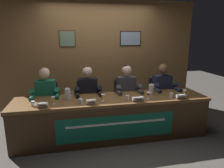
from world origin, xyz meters
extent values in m
plane|color=#4C4742|center=(0.00, 0.00, 0.00)|extent=(12.00, 12.00, 0.00)
cube|color=brown|center=(0.00, 1.44, 1.30)|extent=(4.60, 0.12, 2.60)
cube|color=#4C3319|center=(-0.73, 1.38, 1.73)|extent=(0.36, 0.02, 0.37)
cube|color=slate|center=(-0.73, 1.36, 1.73)|extent=(0.32, 0.01, 0.33)
cube|color=black|center=(0.73, 1.38, 1.73)|extent=(0.51, 0.02, 0.34)
cube|color=#8C99AD|center=(0.73, 1.36, 1.73)|extent=(0.47, 0.01, 0.30)
cube|color=brown|center=(0.00, 0.00, 0.70)|extent=(3.40, 0.77, 0.05)
cube|color=#402A16|center=(0.00, -0.37, 0.34)|extent=(3.34, 0.04, 0.68)
cube|color=#402A16|center=(-1.65, 0.00, 0.34)|extent=(0.08, 0.69, 0.68)
cube|color=#402A16|center=(1.65, 0.00, 0.34)|extent=(0.08, 0.69, 0.68)
cube|color=#14664C|center=(0.01, -0.39, 0.34)|extent=(1.95, 0.01, 0.41)
cube|color=white|center=(0.01, -0.39, 0.41)|extent=(1.65, 0.00, 0.04)
cylinder|color=black|center=(-1.16, 0.49, 0.01)|extent=(0.44, 0.44, 0.02)
cylinder|color=black|center=(-1.16, 0.49, 0.23)|extent=(0.05, 0.05, 0.42)
cube|color=#232328|center=(-1.16, 0.49, 0.45)|extent=(0.44, 0.44, 0.03)
cube|color=#232328|center=(-1.16, 0.69, 0.69)|extent=(0.40, 0.05, 0.44)
cylinder|color=black|center=(-1.26, 0.14, 0.23)|extent=(0.10, 0.10, 0.47)
cylinder|color=black|center=(-1.06, 0.14, 0.23)|extent=(0.10, 0.10, 0.47)
cylinder|color=black|center=(-1.26, 0.29, 0.52)|extent=(0.13, 0.34, 0.13)
cylinder|color=black|center=(-1.06, 0.29, 0.52)|extent=(0.13, 0.34, 0.13)
cube|color=#196047|center=(-1.16, 0.46, 0.76)|extent=(0.36, 0.20, 0.48)
sphere|color=beige|center=(-1.16, 0.44, 1.13)|extent=(0.19, 0.19, 0.19)
sphere|color=gray|center=(-1.16, 0.45, 1.15)|extent=(0.17, 0.17, 0.17)
cylinder|color=#196047|center=(-1.37, 0.36, 0.78)|extent=(0.09, 0.30, 0.25)
cylinder|color=#196047|center=(-0.95, 0.36, 0.78)|extent=(0.09, 0.30, 0.25)
cylinder|color=#196047|center=(-1.37, 0.20, 0.76)|extent=(0.07, 0.24, 0.07)
cylinder|color=#196047|center=(-0.95, 0.20, 0.76)|extent=(0.07, 0.24, 0.07)
cube|color=white|center=(-1.14, -0.30, 0.77)|extent=(0.16, 0.03, 0.08)
cube|color=white|center=(-1.14, -0.27, 0.77)|extent=(0.16, 0.03, 0.08)
cube|color=black|center=(-1.14, -0.30, 0.77)|extent=(0.11, 0.01, 0.01)
cylinder|color=white|center=(-0.99, -0.14, 0.73)|extent=(0.06, 0.06, 0.00)
cylinder|color=white|center=(-0.99, -0.14, 0.76)|extent=(0.01, 0.01, 0.05)
cone|color=white|center=(-0.99, -0.14, 0.82)|extent=(0.06, 0.06, 0.06)
cylinder|color=orange|center=(-0.99, -0.14, 0.81)|extent=(0.04, 0.04, 0.04)
cylinder|color=silver|center=(-1.29, -0.19, 0.77)|extent=(0.06, 0.06, 0.08)
cylinder|color=silver|center=(-1.29, -0.19, 0.75)|extent=(0.05, 0.05, 0.05)
cylinder|color=black|center=(-0.39, 0.49, 0.01)|extent=(0.44, 0.44, 0.02)
cylinder|color=black|center=(-0.39, 0.49, 0.23)|extent=(0.05, 0.05, 0.42)
cube|color=#232328|center=(-0.39, 0.49, 0.45)|extent=(0.44, 0.44, 0.03)
cube|color=#232328|center=(-0.39, 0.69, 0.69)|extent=(0.40, 0.05, 0.44)
cylinder|color=black|center=(-0.49, 0.14, 0.23)|extent=(0.10, 0.10, 0.47)
cylinder|color=black|center=(-0.29, 0.14, 0.23)|extent=(0.10, 0.10, 0.47)
cylinder|color=black|center=(-0.49, 0.29, 0.52)|extent=(0.13, 0.34, 0.13)
cylinder|color=black|center=(-0.29, 0.29, 0.52)|extent=(0.13, 0.34, 0.13)
cube|color=black|center=(-0.39, 0.46, 0.76)|extent=(0.36, 0.20, 0.48)
sphere|color=beige|center=(-0.39, 0.44, 1.13)|extent=(0.19, 0.19, 0.19)
sphere|color=#331E0F|center=(-0.39, 0.45, 1.15)|extent=(0.17, 0.17, 0.17)
cylinder|color=black|center=(-0.60, 0.36, 0.78)|extent=(0.09, 0.30, 0.25)
cylinder|color=black|center=(-0.18, 0.36, 0.78)|extent=(0.09, 0.30, 0.25)
cylinder|color=black|center=(-0.60, 0.20, 0.76)|extent=(0.07, 0.24, 0.07)
cylinder|color=black|center=(-0.18, 0.20, 0.76)|extent=(0.07, 0.24, 0.07)
cube|color=white|center=(-0.40, -0.30, 0.77)|extent=(0.15, 0.03, 0.08)
cube|color=white|center=(-0.40, -0.27, 0.77)|extent=(0.15, 0.03, 0.08)
cube|color=black|center=(-0.40, -0.30, 0.77)|extent=(0.11, 0.01, 0.01)
cylinder|color=white|center=(-0.19, -0.16, 0.73)|extent=(0.06, 0.06, 0.00)
cylinder|color=white|center=(-0.19, -0.16, 0.76)|extent=(0.01, 0.01, 0.05)
cone|color=white|center=(-0.19, -0.16, 0.82)|extent=(0.06, 0.06, 0.06)
cylinder|color=orange|center=(-0.19, -0.16, 0.81)|extent=(0.04, 0.04, 0.04)
cylinder|color=silver|center=(-0.56, -0.20, 0.77)|extent=(0.06, 0.06, 0.08)
cylinder|color=silver|center=(-0.56, -0.20, 0.75)|extent=(0.05, 0.05, 0.05)
cylinder|color=black|center=(0.39, 0.49, 0.01)|extent=(0.44, 0.44, 0.02)
cylinder|color=black|center=(0.39, 0.49, 0.23)|extent=(0.05, 0.05, 0.42)
cube|color=#232328|center=(0.39, 0.49, 0.45)|extent=(0.44, 0.44, 0.03)
cube|color=#232328|center=(0.39, 0.69, 0.69)|extent=(0.40, 0.05, 0.44)
cylinder|color=black|center=(0.29, 0.14, 0.23)|extent=(0.10, 0.10, 0.47)
cylinder|color=black|center=(0.49, 0.14, 0.23)|extent=(0.10, 0.10, 0.47)
cylinder|color=black|center=(0.29, 0.29, 0.52)|extent=(0.13, 0.34, 0.13)
cylinder|color=black|center=(0.49, 0.29, 0.52)|extent=(0.13, 0.34, 0.13)
cube|color=#38383D|center=(0.39, 0.46, 0.76)|extent=(0.36, 0.20, 0.48)
sphere|color=beige|center=(0.39, 0.44, 1.13)|extent=(0.19, 0.19, 0.19)
sphere|color=black|center=(0.39, 0.45, 1.15)|extent=(0.17, 0.17, 0.17)
cylinder|color=#38383D|center=(0.18, 0.36, 0.78)|extent=(0.09, 0.30, 0.25)
cylinder|color=#38383D|center=(0.60, 0.36, 0.78)|extent=(0.09, 0.30, 0.25)
cylinder|color=#38383D|center=(0.18, 0.20, 0.76)|extent=(0.07, 0.24, 0.07)
cylinder|color=#38383D|center=(0.60, 0.20, 0.76)|extent=(0.07, 0.24, 0.07)
cube|color=white|center=(0.39, -0.31, 0.77)|extent=(0.20, 0.03, 0.08)
cube|color=white|center=(0.39, -0.28, 0.77)|extent=(0.20, 0.03, 0.08)
cube|color=black|center=(0.39, -0.31, 0.77)|extent=(0.14, 0.01, 0.01)
cylinder|color=white|center=(0.60, -0.19, 0.73)|extent=(0.06, 0.06, 0.00)
cylinder|color=white|center=(0.60, -0.19, 0.76)|extent=(0.01, 0.01, 0.05)
cone|color=white|center=(0.60, -0.19, 0.82)|extent=(0.06, 0.06, 0.06)
cylinder|color=#B21E2D|center=(0.60, -0.19, 0.81)|extent=(0.04, 0.04, 0.04)
cylinder|color=silver|center=(0.22, -0.19, 0.77)|extent=(0.06, 0.06, 0.08)
cylinder|color=silver|center=(0.22, -0.19, 0.75)|extent=(0.05, 0.05, 0.05)
cylinder|color=black|center=(1.16, 0.49, 0.01)|extent=(0.44, 0.44, 0.02)
cylinder|color=black|center=(1.16, 0.49, 0.23)|extent=(0.05, 0.05, 0.42)
cube|color=#232328|center=(1.16, 0.49, 0.45)|extent=(0.44, 0.44, 0.03)
cube|color=#232328|center=(1.16, 0.69, 0.69)|extent=(0.40, 0.05, 0.44)
cylinder|color=black|center=(1.06, 0.14, 0.23)|extent=(0.10, 0.10, 0.47)
cylinder|color=black|center=(1.26, 0.14, 0.23)|extent=(0.10, 0.10, 0.47)
cylinder|color=black|center=(1.06, 0.29, 0.52)|extent=(0.13, 0.34, 0.13)
cylinder|color=black|center=(1.26, 0.29, 0.52)|extent=(0.13, 0.34, 0.13)
cube|color=#1E2338|center=(1.16, 0.46, 0.76)|extent=(0.36, 0.20, 0.48)
sphere|color=brown|center=(1.16, 0.44, 1.13)|extent=(0.19, 0.19, 0.19)
sphere|color=#593819|center=(1.16, 0.45, 1.15)|extent=(0.17, 0.17, 0.17)
cylinder|color=#1E2338|center=(0.95, 0.36, 0.78)|extent=(0.09, 0.30, 0.25)
cylinder|color=#1E2338|center=(1.37, 0.36, 0.78)|extent=(0.09, 0.30, 0.25)
cylinder|color=#1E2338|center=(0.95, 0.20, 0.76)|extent=(0.07, 0.24, 0.07)
cylinder|color=#1E2338|center=(1.37, 0.20, 0.76)|extent=(0.07, 0.24, 0.07)
cube|color=white|center=(1.16, -0.32, 0.77)|extent=(0.18, 0.03, 0.08)
cube|color=white|center=(1.16, -0.29, 0.77)|extent=(0.18, 0.03, 0.08)
cube|color=black|center=(1.16, -0.33, 0.77)|extent=(0.12, 0.01, 0.01)
cylinder|color=white|center=(1.29, -0.19, 0.73)|extent=(0.06, 0.06, 0.00)
cylinder|color=white|center=(1.29, -0.19, 0.76)|extent=(0.01, 0.01, 0.05)
cone|color=white|center=(1.29, -0.19, 0.82)|extent=(0.06, 0.06, 0.06)
cylinder|color=yellow|center=(1.29, -0.19, 0.81)|extent=(0.04, 0.04, 0.04)
cylinder|color=silver|center=(1.04, -0.19, 0.77)|extent=(0.06, 0.06, 0.08)
cylinder|color=silver|center=(1.04, -0.19, 0.75)|extent=(0.05, 0.05, 0.05)
cylinder|color=silver|center=(-0.76, 0.07, 0.82)|extent=(0.10, 0.10, 0.18)
cylinder|color=silver|center=(-0.76, 0.07, 0.91)|extent=(0.08, 0.08, 0.01)
sphere|color=silver|center=(-0.76, 0.07, 0.93)|extent=(0.02, 0.02, 0.02)
torus|color=silver|center=(-0.70, 0.07, 0.83)|extent=(0.07, 0.01, 0.07)
cylinder|color=silver|center=(0.76, 0.07, 0.82)|extent=(0.10, 0.10, 0.18)
cylinder|color=silver|center=(0.76, 0.07, 0.91)|extent=(0.08, 0.09, 0.01)
sphere|color=silver|center=(0.76, 0.07, 0.93)|extent=(0.02, 0.02, 0.02)
torus|color=silver|center=(0.83, 0.07, 0.83)|extent=(0.07, 0.01, 0.07)
camera|label=1|loc=(-0.70, -3.36, 1.80)|focal=32.55mm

